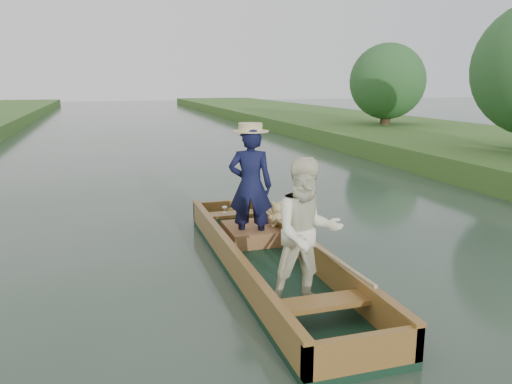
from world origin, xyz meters
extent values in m
plane|color=#283D30|center=(0.00, 0.00, 0.00)|extent=(120.00, 120.00, 0.00)
cylinder|color=#47331E|center=(9.80, 13.44, 1.01)|extent=(0.44, 0.44, 2.02)
sphere|color=#245421|center=(9.80, 13.44, 2.42)|extent=(3.20, 3.20, 3.20)
sphere|color=#245421|center=(10.40, 13.74, 2.02)|extent=(2.20, 2.20, 2.20)
cube|color=black|center=(0.00, 0.00, 0.04)|extent=(1.10, 5.00, 0.08)
cube|color=olive|center=(-0.51, 0.00, 0.24)|extent=(0.08, 5.00, 0.32)
cube|color=olive|center=(0.51, 0.00, 0.24)|extent=(0.08, 5.00, 0.32)
cube|color=olive|center=(0.00, 2.46, 0.24)|extent=(1.10, 0.08, 0.32)
cube|color=olive|center=(0.00, -2.46, 0.24)|extent=(1.10, 0.08, 0.32)
cube|color=olive|center=(-0.51, 0.00, 0.42)|extent=(0.10, 5.00, 0.04)
cube|color=olive|center=(0.51, 0.00, 0.42)|extent=(0.10, 5.00, 0.04)
cube|color=olive|center=(0.00, 1.90, 0.30)|extent=(0.94, 0.30, 0.05)
cube|color=olive|center=(0.00, -1.60, 0.30)|extent=(0.94, 0.30, 0.05)
imported|color=#111436|center=(0.04, 1.00, 0.95)|extent=(0.73, 0.60, 1.74)
cylinder|color=beige|center=(0.04, 1.00, 1.78)|extent=(0.52, 0.52, 0.12)
imported|color=white|center=(0.02, -1.15, 0.88)|extent=(0.81, 0.65, 1.60)
cube|color=#A04433|center=(0.15, 1.14, 0.19)|extent=(0.85, 0.90, 0.22)
sphere|color=tan|center=(0.45, 1.04, 0.42)|extent=(0.22, 0.22, 0.22)
sphere|color=tan|center=(0.45, 1.03, 0.59)|extent=(0.16, 0.16, 0.16)
sphere|color=tan|center=(0.39, 1.03, 0.66)|extent=(0.06, 0.06, 0.06)
sphere|color=tan|center=(0.51, 1.03, 0.66)|extent=(0.06, 0.06, 0.06)
sphere|color=tan|center=(0.45, 0.97, 0.57)|extent=(0.07, 0.07, 0.07)
sphere|color=tan|center=(0.35, 1.02, 0.45)|extent=(0.08, 0.08, 0.08)
sphere|color=tan|center=(0.55, 1.02, 0.45)|extent=(0.08, 0.08, 0.08)
sphere|color=tan|center=(0.40, 1.01, 0.33)|extent=(0.09, 0.09, 0.09)
sphere|color=tan|center=(0.51, 1.01, 0.33)|extent=(0.09, 0.09, 0.09)
cylinder|color=silver|center=(-0.14, 1.90, 0.33)|extent=(0.07, 0.07, 0.01)
cylinder|color=silver|center=(-0.14, 1.90, 0.37)|extent=(0.01, 0.01, 0.08)
ellipsoid|color=silver|center=(-0.14, 1.90, 0.43)|extent=(0.09, 0.09, 0.05)
cylinder|color=tan|center=(0.43, 0.14, 0.46)|extent=(0.04, 4.05, 0.19)
camera|label=1|loc=(-1.95, -5.77, 2.43)|focal=35.00mm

